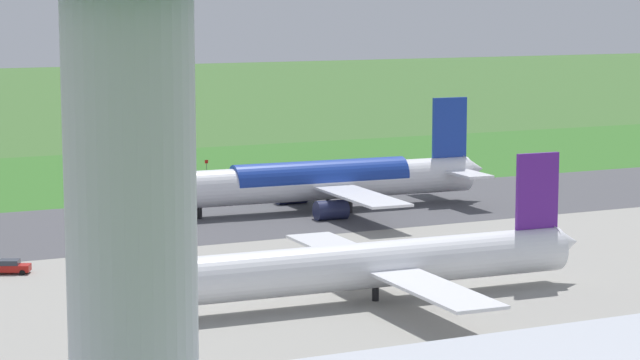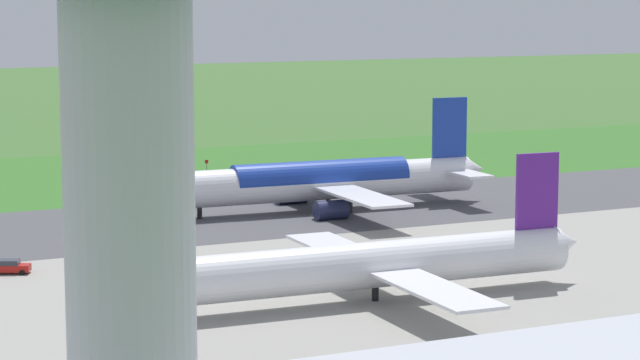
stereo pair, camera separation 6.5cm
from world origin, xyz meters
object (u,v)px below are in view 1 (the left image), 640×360
Objects in this scene: airliner_main at (322,181)px; traffic_cone_orange at (166,174)px; airliner_parked_mid at (378,263)px; no_stopping_sign at (207,167)px; service_car_followme at (11,267)px.

airliner_main reaches higher than traffic_cone_orange.
airliner_parked_mid is 16.80× the size of no_stopping_sign.
airliner_main is 98.39× the size of traffic_cone_orange.
airliner_main is 18.58× the size of no_stopping_sign.
airliner_main reaches higher than airliner_parked_mid.
service_car_followme is at bearing 58.63° from traffic_cone_orange.
airliner_parked_mid is 10.71× the size of service_car_followme.
service_car_followme is at bearing 25.34° from airliner_main.
airliner_main is 40.92m from no_stopping_sign.
service_car_followme is 1.57× the size of no_stopping_sign.
no_stopping_sign is 7.39m from traffic_cone_orange.
service_car_followme is at bearing 53.47° from no_stopping_sign.
airliner_main is 56.50m from airliner_parked_mid.
airliner_main reaches higher than no_stopping_sign.
airliner_parked_mid reaches higher than no_stopping_sign.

